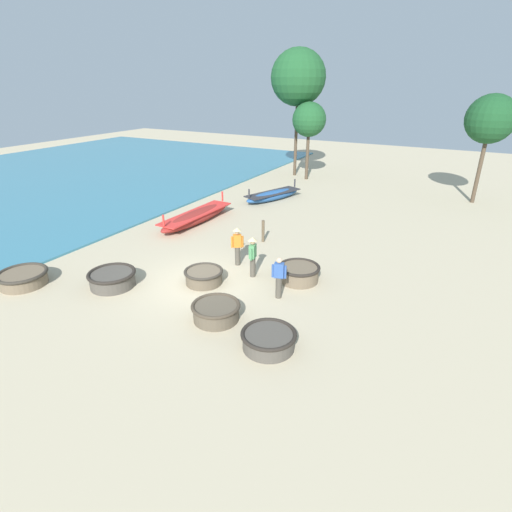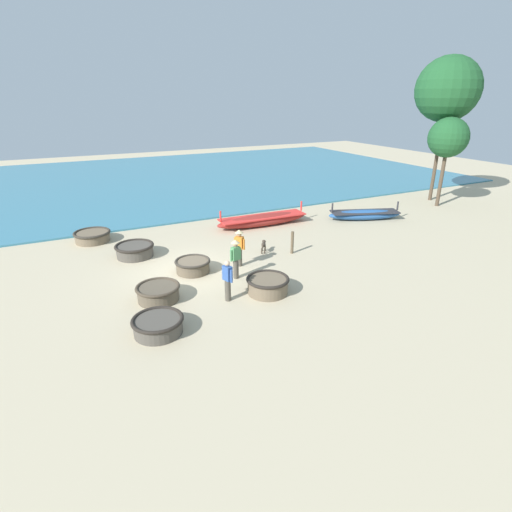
# 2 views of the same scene
# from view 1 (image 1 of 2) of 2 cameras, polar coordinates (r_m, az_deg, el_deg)

# --- Properties ---
(ground_plane) EXTENTS (80.00, 80.00, 0.00)m
(ground_plane) POSITION_cam_1_polar(r_m,az_deg,el_deg) (15.58, -8.25, -3.91)
(ground_plane) COLOR #BCAD8C
(coracle_center) EXTENTS (1.51, 1.51, 0.55)m
(coracle_center) POSITION_cam_1_polar(r_m,az_deg,el_deg) (15.47, -7.47, -2.83)
(coracle_center) COLOR brown
(coracle_center) RESTS_ON ground
(coracle_beside_post) EXTENTS (1.64, 1.64, 0.54)m
(coracle_beside_post) POSITION_cam_1_polar(r_m,az_deg,el_deg) (11.84, 1.82, -11.80)
(coracle_beside_post) COLOR #4C473F
(coracle_beside_post) RESTS_ON ground
(coracle_front_right) EXTENTS (1.64, 1.64, 0.64)m
(coracle_front_right) POSITION_cam_1_polar(r_m,az_deg,el_deg) (15.58, 6.15, -2.36)
(coracle_front_right) COLOR brown
(coracle_front_right) RESTS_ON ground
(coracle_weathered) EXTENTS (1.61, 1.61, 0.57)m
(coracle_weathered) POSITION_cam_1_polar(r_m,az_deg,el_deg) (13.15, -5.74, -7.82)
(coracle_weathered) COLOR brown
(coracle_weathered) RESTS_ON ground
(coracle_front_left) EXTENTS (1.79, 1.79, 0.60)m
(coracle_front_left) POSITION_cam_1_polar(r_m,az_deg,el_deg) (16.05, -19.85, -3.00)
(coracle_front_left) COLOR #4C473F
(coracle_front_left) RESTS_ON ground
(coracle_nearest) EXTENTS (1.83, 1.83, 0.54)m
(coracle_nearest) POSITION_cam_1_polar(r_m,az_deg,el_deg) (17.62, -30.34, -2.67)
(coracle_nearest) COLOR brown
(coracle_nearest) RESTS_ON ground
(long_boat_ochre_hull) EXTENTS (2.53, 4.51, 1.05)m
(long_boat_ochre_hull) POSITION_cam_1_polar(r_m,az_deg,el_deg) (26.32, 2.42, 8.67)
(long_boat_ochre_hull) COLOR #285693
(long_boat_ochre_hull) RESTS_ON ground
(long_boat_red_hull) EXTENTS (1.33, 5.60, 1.16)m
(long_boat_red_hull) POSITION_cam_1_polar(r_m,az_deg,el_deg) (22.19, -8.53, 5.58)
(long_boat_red_hull) COLOR maroon
(long_boat_red_hull) RESTS_ON ground
(fisherman_by_coracle) EXTENTS (0.51, 0.31, 1.57)m
(fisherman_by_coracle) POSITION_cam_1_polar(r_m,az_deg,el_deg) (14.11, 3.29, -2.97)
(fisherman_by_coracle) COLOR #4C473D
(fisherman_by_coracle) RESTS_ON ground
(fisherman_standing_right) EXTENTS (0.44, 0.38, 1.67)m
(fisherman_standing_right) POSITION_cam_1_polar(r_m,az_deg,el_deg) (16.60, -2.68, 1.77)
(fisherman_standing_right) COLOR #4C473D
(fisherman_standing_right) RESTS_ON ground
(fisherman_standing_left) EXTENTS (0.36, 0.52, 1.67)m
(fisherman_standing_left) POSITION_cam_1_polar(r_m,az_deg,el_deg) (15.57, -0.48, 0.25)
(fisherman_standing_left) COLOR #4C473D
(fisherman_standing_left) RESTS_ON ground
(dog) EXTENTS (0.61, 0.44, 0.55)m
(dog) POSITION_cam_1_polar(r_m,az_deg,el_deg) (18.67, -2.62, 2.40)
(dog) COLOR #3D3328
(dog) RESTS_ON ground
(mooring_post_mid_beach) EXTENTS (0.14, 0.14, 1.08)m
(mooring_post_mid_beach) POSITION_cam_1_polar(r_m,az_deg,el_deg) (19.19, 1.02, 3.57)
(mooring_post_mid_beach) COLOR brown
(mooring_post_mid_beach) RESTS_ON ground
(tree_rightmost) EXTENTS (2.86, 2.86, 6.52)m
(tree_rightmost) POSITION_cam_1_polar(r_m,az_deg,el_deg) (28.50, 30.51, 16.46)
(tree_rightmost) COLOR #4C3D2D
(tree_rightmost) RESTS_ON ground
(tree_center) EXTENTS (2.53, 2.53, 5.76)m
(tree_center) POSITION_cam_1_polar(r_m,az_deg,el_deg) (31.73, 7.60, 18.72)
(tree_center) COLOR #4C3D2D
(tree_center) RESTS_ON ground
(tree_tall_back) EXTENTS (4.15, 4.15, 9.46)m
(tree_tall_back) POSITION_cam_1_polar(r_m,az_deg,el_deg) (32.99, 6.06, 24.02)
(tree_tall_back) COLOR #4C3D2D
(tree_tall_back) RESTS_ON ground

